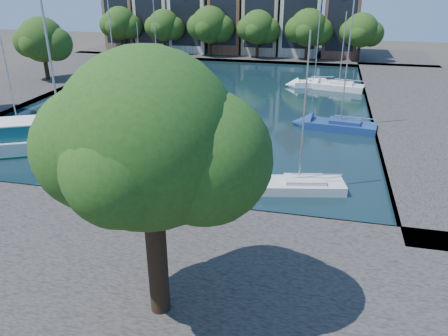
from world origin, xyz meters
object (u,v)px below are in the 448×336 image
at_px(giraffe_statue, 189,174).
at_px(sailboat_right_a, 299,183).
at_px(motorsailer, 39,138).
at_px(sailboat_left_a, 18,127).
at_px(plane_tree, 152,146).

bearing_deg(giraffe_statue, sailboat_right_a, 43.32).
height_order(giraffe_statue, motorsailer, motorsailer).
relative_size(motorsailer, sailboat_right_a, 1.24).
bearing_deg(sailboat_left_a, plane_tree, -42.38).
distance_m(plane_tree, sailboat_right_a, 15.51).
relative_size(plane_tree, motorsailer, 0.84).
bearing_deg(sailboat_left_a, giraffe_statue, -30.22).
relative_size(giraffe_statue, motorsailer, 0.42).
height_order(plane_tree, motorsailer, motorsailer).
xyz_separation_m(sailboat_left_a, sailboat_right_a, (25.40, -5.99, -0.01)).
relative_size(plane_tree, sailboat_left_a, 1.27).
xyz_separation_m(plane_tree, sailboat_left_a, (-20.81, 18.99, -7.09)).
distance_m(giraffe_statue, sailboat_right_a, 8.32).
height_order(plane_tree, sailboat_left_a, plane_tree).
distance_m(sailboat_left_a, sailboat_right_a, 26.09).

